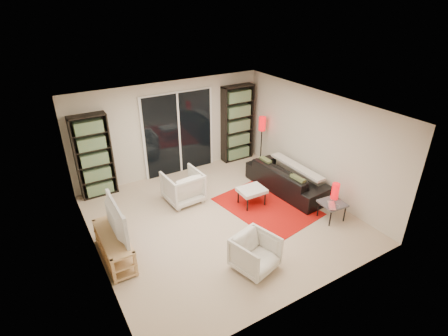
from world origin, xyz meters
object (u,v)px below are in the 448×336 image
(armchair_front, at_px, (255,253))
(bookshelf_right, at_px, (238,124))
(ottoman, at_px, (252,191))
(floor_lamp, at_px, (262,129))
(armchair_back, at_px, (183,187))
(side_table, at_px, (332,204))
(sofa, at_px, (287,178))
(bookshelf_left, at_px, (94,157))
(tv_stand, at_px, (114,246))

(armchair_front, bearing_deg, bookshelf_right, 45.93)
(bookshelf_right, height_order, armchair_front, bookshelf_right)
(armchair_front, distance_m, ottoman, 2.03)
(floor_lamp, bearing_deg, armchair_back, -166.12)
(armchair_back, relative_size, side_table, 1.56)
(bookshelf_right, distance_m, side_table, 3.60)
(side_table, xyz_separation_m, floor_lamp, (0.29, 2.90, 0.68))
(armchair_back, bearing_deg, ottoman, 139.92)
(bookshelf_right, relative_size, sofa, 0.98)
(bookshelf_left, bearing_deg, armchair_front, -66.45)
(bookshelf_right, bearing_deg, armchair_back, -150.62)
(floor_lamp, bearing_deg, bookshelf_left, 171.53)
(bookshelf_right, distance_m, ottoman, 2.54)
(sofa, height_order, floor_lamp, floor_lamp)
(armchair_back, relative_size, ottoman, 1.36)
(armchair_back, bearing_deg, sofa, 156.85)
(ottoman, bearing_deg, side_table, -49.97)
(armchair_front, bearing_deg, armchair_back, 77.58)
(tv_stand, height_order, armchair_back, armchair_back)
(side_table, bearing_deg, floor_lamp, 84.22)
(bookshelf_left, relative_size, sofa, 0.91)
(bookshelf_left, distance_m, bookshelf_right, 3.85)
(bookshelf_right, bearing_deg, side_table, -88.79)
(bookshelf_right, xyz_separation_m, armchair_back, (-2.28, -1.28, -0.69))
(armchair_back, xyz_separation_m, armchair_front, (0.13, -2.62, -0.05))
(bookshelf_left, height_order, armchair_front, bookshelf_left)
(bookshelf_right, relative_size, tv_stand, 1.59)
(tv_stand, bearing_deg, bookshelf_left, 82.95)
(armchair_back, bearing_deg, side_table, 132.90)
(sofa, xyz_separation_m, floor_lamp, (0.31, 1.49, 0.72))
(armchair_front, bearing_deg, sofa, 23.79)
(sofa, bearing_deg, tv_stand, 89.53)
(ottoman, xyz_separation_m, side_table, (1.11, -1.32, 0.01))
(bookshelf_right, distance_m, armchair_back, 2.70)
(tv_stand, distance_m, armchair_front, 2.50)
(bookshelf_right, distance_m, tv_stand, 4.86)
(side_table, distance_m, floor_lamp, 2.99)
(armchair_back, xyz_separation_m, floor_lamp, (2.65, 0.65, 0.67))
(sofa, height_order, armchair_front, armchair_front)
(ottoman, bearing_deg, tv_stand, -176.27)
(sofa, xyz_separation_m, ottoman, (-1.09, -0.09, 0.03))
(bookshelf_right, relative_size, armchair_front, 3.01)
(bookshelf_left, distance_m, armchair_back, 2.12)
(bookshelf_left, bearing_deg, tv_stand, -97.05)
(sofa, distance_m, armchair_front, 2.84)
(tv_stand, height_order, armchair_front, armchair_front)
(bookshelf_right, xyz_separation_m, side_table, (0.07, -3.53, -0.70))
(ottoman, relative_size, floor_lamp, 0.44)
(side_table, bearing_deg, bookshelf_right, 91.21)
(side_table, bearing_deg, ottoman, 130.03)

